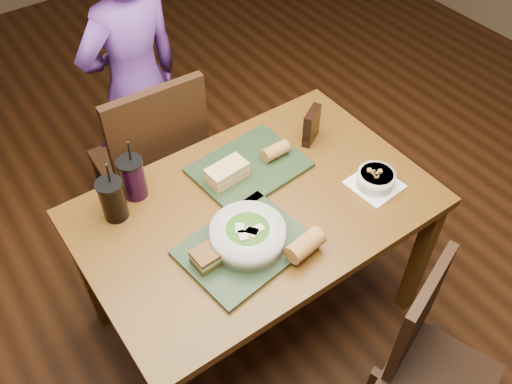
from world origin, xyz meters
The scene contains 16 objects.
ground centered at (0.00, 0.00, 0.00)m, with size 6.00×6.00×0.00m, color #381C0B.
dining_table centered at (0.00, 0.00, 0.66)m, with size 1.30×0.85×0.75m.
chair_near centered at (0.24, -0.72, 0.46)m, with size 0.46×0.47×0.83m.
chair_far centered at (-0.12, 0.63, 0.56)m, with size 0.46×0.46×1.01m.
diner centered at (-0.01, 0.97, 0.73)m, with size 0.53×0.35×1.46m, color #592F81.
tray_near centered at (-0.15, -0.14, 0.76)m, with size 0.42×0.32×0.02m, color #1E2F19.
tray_far centered at (0.09, 0.17, 0.76)m, with size 0.42×0.32×0.02m, color #1E2F19.
salad_bowl centered at (-0.13, -0.14, 0.81)m, with size 0.26×0.26×0.09m.
soup_bowl centered at (0.43, -0.18, 0.78)m, with size 0.19×0.19×0.07m.
sandwich_near centered at (-0.28, -0.13, 0.80)m, with size 0.12×0.09×0.06m.
sandwich_far centered at (-0.02, 0.16, 0.80)m, with size 0.17×0.10×0.06m.
baguette_near centered at (0.00, -0.28, 0.80)m, with size 0.07×0.07×0.14m, color #AD7533.
baguette_far centered at (0.21, 0.16, 0.80)m, with size 0.06×0.06×0.11m, color #AD7533.
cup_cola centered at (-0.44, 0.25, 0.84)m, with size 0.10×0.10×0.26m.
cup_berry centered at (-0.34, 0.31, 0.84)m, with size 0.10×0.10×0.26m.
chip_bag centered at (0.40, 0.17, 0.83)m, with size 0.12×0.04×0.15m, color black.
Camera 1 is at (-0.78, -1.10, 2.26)m, focal length 38.00 mm.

